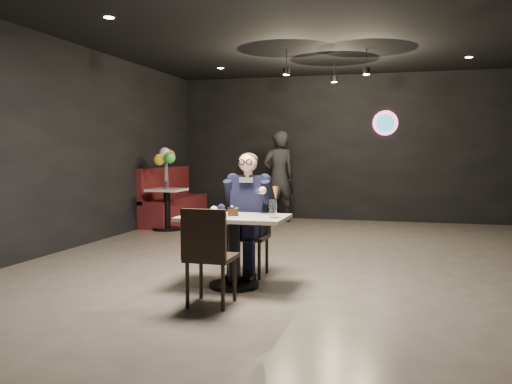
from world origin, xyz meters
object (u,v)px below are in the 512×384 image
(side_table, at_px, (167,209))
(passerby, at_px, (279,177))
(seated_man, at_px, (249,213))
(chair_far, at_px, (249,236))
(booth_bench, at_px, (174,195))
(sundae_glass, at_px, (273,209))
(balloon_vase, at_px, (167,185))
(main_table, at_px, (234,251))
(chair_near, at_px, (211,255))

(side_table, relative_size, passerby, 0.41)
(seated_man, xyz_separation_m, side_table, (-2.45, 3.11, -0.34))
(chair_far, bearing_deg, booth_bench, 123.80)
(chair_far, distance_m, sundae_glass, 0.81)
(side_table, bearing_deg, seated_man, -51.75)
(booth_bench, bearing_deg, sundae_glass, -55.90)
(chair_far, distance_m, balloon_vase, 3.98)
(sundae_glass, relative_size, booth_bench, 0.08)
(main_table, bearing_deg, sundae_glass, -4.32)
(main_table, xyz_separation_m, chair_near, (0.00, -0.68, 0.09))
(main_table, xyz_separation_m, side_table, (-2.45, 3.66, 0.00))
(main_table, height_order, chair_near, chair_near)
(main_table, bearing_deg, side_table, 123.81)
(chair_far, xyz_separation_m, balloon_vase, (-2.45, 3.11, 0.36))
(main_table, relative_size, balloon_vase, 8.12)
(main_table, xyz_separation_m, passerby, (-0.75, 5.29, 0.54))
(chair_near, bearing_deg, side_table, 119.48)
(sundae_glass, bearing_deg, side_table, 127.92)
(balloon_vase, bearing_deg, main_table, -56.19)
(main_table, distance_m, chair_near, 0.69)
(chair_near, height_order, booth_bench, booth_bench)
(booth_bench, xyz_separation_m, balloon_vase, (0.30, -1.00, 0.26))
(main_table, height_order, sundae_glass, sundae_glass)
(main_table, height_order, passerby, passerby)
(side_table, xyz_separation_m, balloon_vase, (0.00, 0.00, 0.44))
(sundae_glass, distance_m, side_table, 4.70)
(booth_bench, xyz_separation_m, side_table, (0.30, -1.00, -0.17))
(chair_near, bearing_deg, chair_far, 90.04)
(side_table, bearing_deg, main_table, -56.19)
(seated_man, distance_m, passerby, 4.80)
(sundae_glass, height_order, booth_bench, booth_bench)
(chair_far, height_order, sundae_glass, sundae_glass)
(sundae_glass, xyz_separation_m, balloon_vase, (-2.88, 3.69, -0.02))
(sundae_glass, xyz_separation_m, passerby, (-1.18, 5.32, 0.08))
(booth_bench, bearing_deg, chair_far, -56.20)
(main_table, bearing_deg, chair_near, -90.00)
(sundae_glass, relative_size, balloon_vase, 1.33)
(booth_bench, relative_size, passerby, 1.21)
(chair_near, relative_size, sundae_glass, 5.11)
(chair_near, bearing_deg, booth_bench, 117.28)
(chair_near, xyz_separation_m, passerby, (-0.75, 5.97, 0.46))
(booth_bench, height_order, passerby, passerby)
(chair_far, bearing_deg, chair_near, -90.00)
(seated_man, relative_size, balloon_vase, 10.63)
(main_table, distance_m, side_table, 4.40)
(main_table, height_order, balloon_vase, balloon_vase)
(booth_bench, distance_m, balloon_vase, 1.08)
(chair_near, relative_size, booth_bench, 0.42)
(chair_near, bearing_deg, passerby, 97.23)
(balloon_vase, bearing_deg, side_table, 0.00)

